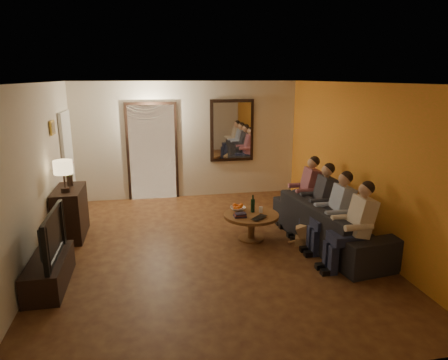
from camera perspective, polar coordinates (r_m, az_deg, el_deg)
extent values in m
cube|color=#472013|center=(6.53, -2.11, -9.73)|extent=(5.00, 6.00, 0.01)
cube|color=white|center=(5.96, -2.35, 13.71)|extent=(5.00, 6.00, 0.01)
cube|color=beige|center=(9.04, -5.16, 5.67)|extent=(5.00, 0.02, 2.60)
cube|color=beige|center=(3.33, 5.87, -10.13)|extent=(5.00, 0.02, 2.60)
cube|color=beige|center=(6.26, -25.48, 0.31)|extent=(0.02, 6.00, 2.60)
cube|color=beige|center=(6.94, 18.64, 2.26)|extent=(0.02, 6.00, 2.60)
cube|color=orange|center=(6.93, 18.57, 2.26)|extent=(0.01, 6.00, 2.60)
cube|color=#FFE0A5|center=(9.02, -10.19, 3.86)|extent=(1.00, 0.06, 2.10)
cube|color=black|center=(9.01, -10.18, 3.85)|extent=(1.12, 0.04, 2.22)
cube|color=silver|center=(9.06, -8.56, 3.01)|extent=(0.45, 0.03, 1.70)
cube|color=black|center=(9.13, 1.14, 7.08)|extent=(1.00, 0.05, 1.40)
cube|color=white|center=(9.10, 1.18, 7.05)|extent=(0.86, 0.02, 1.26)
cube|color=white|center=(8.50, -21.34, 2.24)|extent=(0.06, 0.85, 2.04)
cube|color=#B28C33|center=(7.40, -23.32, 6.89)|extent=(0.03, 0.28, 0.24)
cube|color=brown|center=(7.40, -23.21, 6.90)|extent=(0.01, 0.22, 0.18)
cube|color=black|center=(7.33, -21.08, -4.40)|extent=(0.45, 0.97, 0.86)
cube|color=black|center=(5.86, -23.67, -11.94)|extent=(0.45, 1.17, 0.39)
imported|color=black|center=(5.66, -24.20, -7.29)|extent=(1.09, 0.14, 0.63)
imported|color=black|center=(6.81, 15.27, -5.95)|extent=(2.59, 1.30, 0.72)
cylinder|color=brown|center=(6.82, 3.89, -6.65)|extent=(1.06, 1.06, 0.45)
imported|color=white|center=(6.89, 2.01, -4.12)|extent=(0.26, 0.26, 0.06)
cylinder|color=silver|center=(6.81, 5.29, -4.23)|extent=(0.06, 0.06, 0.10)
imported|color=black|center=(6.51, 5.41, -5.50)|extent=(0.38, 0.38, 0.03)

